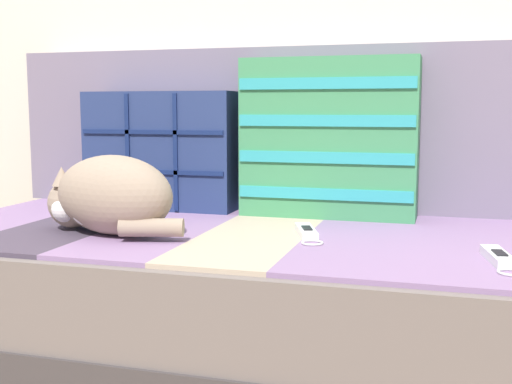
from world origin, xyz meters
TOP-DOWN VIEW (x-y plane):
  - couch at (0.00, 0.11)m, footprint 1.78×0.88m
  - sofa_backrest at (0.00, 0.48)m, footprint 1.75×0.14m
  - throw_pillow_quilted at (-0.37, 0.33)m, footprint 0.45×0.14m
  - throw_pillow_striped at (0.12, 0.33)m, footprint 0.47×0.14m
  - sleeping_cat at (-0.34, -0.06)m, footprint 0.39×0.25m
  - game_remote_near at (0.12, 0.05)m, footprint 0.11×0.20m
  - game_remote_far at (0.53, -0.10)m, footprint 0.07×0.19m

SIDE VIEW (x-z plane):
  - couch at x=0.00m, z-range 0.00..0.36m
  - game_remote_far at x=0.53m, z-range 0.36..0.38m
  - game_remote_near at x=0.12m, z-range 0.36..0.38m
  - sleeping_cat at x=-0.34m, z-range 0.35..0.54m
  - throw_pillow_quilted at x=-0.37m, z-range 0.36..0.70m
  - throw_pillow_striped at x=0.12m, z-range 0.36..0.78m
  - sofa_backrest at x=0.00m, z-range 0.36..0.83m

